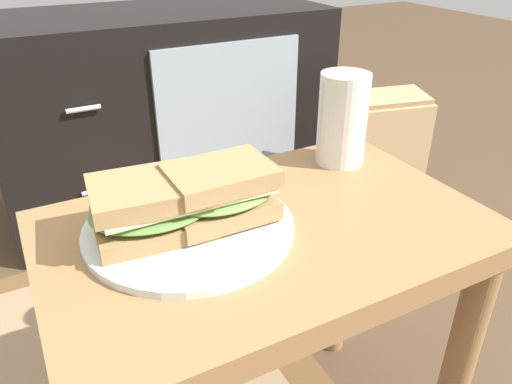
{
  "coord_description": "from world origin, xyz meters",
  "views": [
    {
      "loc": [
        -0.26,
        -0.46,
        0.8
      ],
      "look_at": [
        -0.02,
        0.0,
        0.51
      ],
      "focal_mm": 34.71,
      "sensor_mm": 36.0,
      "label": 1
    }
  ],
  "objects_px": {
    "plate": "(189,227)",
    "paper_bag": "(378,162)",
    "sandwich_front": "(152,207)",
    "beer_glass": "(342,120)",
    "tv_cabinet": "(164,110)",
    "sandwich_back": "(221,192)"
  },
  "relations": [
    {
      "from": "plate",
      "to": "paper_bag",
      "type": "xyz_separation_m",
      "value": [
        0.74,
        0.48,
        -0.27
      ]
    },
    {
      "from": "sandwich_front",
      "to": "paper_bag",
      "type": "distance_m",
      "value": 0.96
    },
    {
      "from": "plate",
      "to": "beer_glass",
      "type": "relative_size",
      "value": 1.83
    },
    {
      "from": "plate",
      "to": "paper_bag",
      "type": "height_order",
      "value": "plate"
    },
    {
      "from": "tv_cabinet",
      "to": "sandwich_front",
      "type": "distance_m",
      "value": 0.98
    },
    {
      "from": "plate",
      "to": "beer_glass",
      "type": "bearing_deg",
      "value": 15.39
    },
    {
      "from": "beer_glass",
      "to": "paper_bag",
      "type": "height_order",
      "value": "beer_glass"
    },
    {
      "from": "sandwich_front",
      "to": "beer_glass",
      "type": "height_order",
      "value": "beer_glass"
    },
    {
      "from": "plate",
      "to": "beer_glass",
      "type": "distance_m",
      "value": 0.3
    },
    {
      "from": "tv_cabinet",
      "to": "paper_bag",
      "type": "xyz_separation_m",
      "value": [
        0.48,
        -0.44,
        -0.1
      ]
    },
    {
      "from": "plate",
      "to": "sandwich_back",
      "type": "distance_m",
      "value": 0.06
    },
    {
      "from": "sandwich_back",
      "to": "beer_glass",
      "type": "xyz_separation_m",
      "value": [
        0.24,
        0.08,
        0.02
      ]
    },
    {
      "from": "tv_cabinet",
      "to": "sandwich_front",
      "type": "xyz_separation_m",
      "value": [
        -0.3,
        -0.91,
        0.21
      ]
    },
    {
      "from": "plate",
      "to": "sandwich_front",
      "type": "height_order",
      "value": "sandwich_front"
    },
    {
      "from": "tv_cabinet",
      "to": "sandwich_back",
      "type": "height_order",
      "value": "tv_cabinet"
    },
    {
      "from": "tv_cabinet",
      "to": "plate",
      "type": "distance_m",
      "value": 0.97
    },
    {
      "from": "plate",
      "to": "sandwich_front",
      "type": "xyz_separation_m",
      "value": [
        -0.04,
        0.01,
        0.04
      ]
    },
    {
      "from": "tv_cabinet",
      "to": "sandwich_back",
      "type": "distance_m",
      "value": 0.97
    },
    {
      "from": "tv_cabinet",
      "to": "sandwich_back",
      "type": "relative_size",
      "value": 7.08
    },
    {
      "from": "plate",
      "to": "sandwich_front",
      "type": "relative_size",
      "value": 1.67
    },
    {
      "from": "plate",
      "to": "tv_cabinet",
      "type": "bearing_deg",
      "value": 74.14
    },
    {
      "from": "sandwich_back",
      "to": "paper_bag",
      "type": "xyz_separation_m",
      "value": [
        0.7,
        0.48,
        -0.31
      ]
    }
  ]
}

